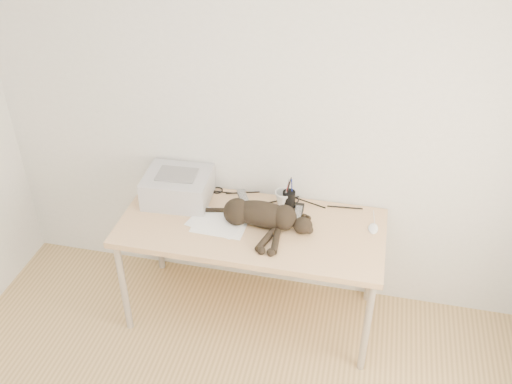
% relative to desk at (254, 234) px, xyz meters
% --- Properties ---
extents(wall_back, '(3.50, 0.00, 3.50)m').
position_rel_desk_xyz_m(wall_back, '(0.00, 0.27, 0.69)').
color(wall_back, silver).
rests_on(wall_back, floor).
extents(desk, '(1.60, 0.70, 0.74)m').
position_rel_desk_xyz_m(desk, '(0.00, 0.00, 0.00)').
color(desk, tan).
rests_on(desk, floor).
extents(printer, '(0.42, 0.37, 0.19)m').
position_rel_desk_xyz_m(printer, '(-0.51, 0.08, 0.23)').
color(printer, '#A4A4A9').
rests_on(printer, desk).
extents(papers, '(0.37, 0.30, 0.01)m').
position_rel_desk_xyz_m(papers, '(-0.20, -0.12, 0.14)').
color(papers, white).
rests_on(papers, desk).
extents(cat, '(0.74, 0.36, 0.17)m').
position_rel_desk_xyz_m(cat, '(0.04, -0.08, 0.21)').
color(cat, black).
rests_on(cat, desk).
extents(mug, '(0.16, 0.16, 0.10)m').
position_rel_desk_xyz_m(mug, '(0.15, 0.16, 0.18)').
color(mug, white).
rests_on(mug, desk).
extents(pen_cup, '(0.08, 0.08, 0.20)m').
position_rel_desk_xyz_m(pen_cup, '(0.19, 0.16, 0.19)').
color(pen_cup, black).
rests_on(pen_cup, desk).
extents(remote_grey, '(0.13, 0.19, 0.02)m').
position_rel_desk_xyz_m(remote_grey, '(-0.11, 0.16, 0.14)').
color(remote_grey, slate).
rests_on(remote_grey, desk).
extents(remote_black, '(0.06, 0.20, 0.02)m').
position_rel_desk_xyz_m(remote_black, '(0.26, 0.08, 0.14)').
color(remote_black, black).
rests_on(remote_black, desk).
extents(mouse, '(0.06, 0.10, 0.03)m').
position_rel_desk_xyz_m(mouse, '(0.72, 0.04, 0.15)').
color(mouse, white).
rests_on(mouse, desk).
extents(cable_tangle, '(1.36, 0.09, 0.01)m').
position_rel_desk_xyz_m(cable_tangle, '(0.00, 0.22, 0.14)').
color(cable_tangle, black).
rests_on(cable_tangle, desk).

